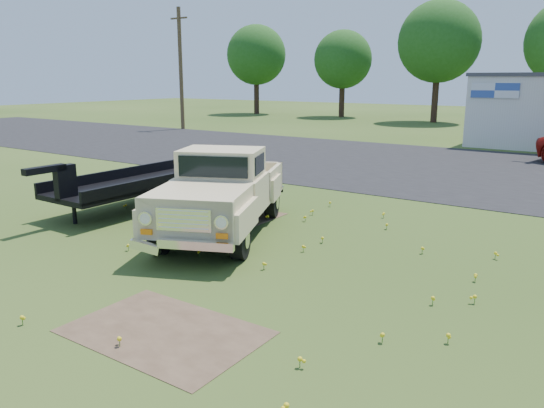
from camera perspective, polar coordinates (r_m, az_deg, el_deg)
The scene contains 10 objects.
ground at distance 11.60m, azimuth -6.03°, elevation -6.07°, with size 140.00×140.00×0.00m, color #2B4616.
asphalt_lot at distance 24.66m, azimuth 17.17°, elevation 3.80°, with size 90.00×14.00×0.02m, color black.
dirt_patch_a at distance 8.64m, azimuth -11.46°, elevation -13.34°, with size 3.00×2.00×0.01m, color #4B3728.
dirt_patch_b at distance 15.41m, azimuth -3.29°, elevation -1.10°, with size 2.20×1.60×0.01m, color #4B3728.
utility_pole_west at distance 42.04m, azimuth -9.79°, elevation 14.21°, with size 1.60×0.30×9.00m.
treeline_a at distance 59.78m, azimuth -1.70°, elevation 15.72°, with size 6.40×6.40×9.52m.
treeline_b at distance 55.36m, azimuth 7.64°, elevation 15.14°, with size 5.76×5.76×8.57m.
treeline_c at distance 50.23m, azimuth 17.51°, elevation 16.31°, with size 7.04×7.04×10.47m.
vintage_pickup_truck at distance 13.32m, azimuth -5.38°, elevation 1.34°, with size 2.32×5.97×2.17m, color #CDBA8A, non-canonical shape.
flatbed_trailer at distance 16.58m, azimuth -14.05°, elevation 2.53°, with size 2.06×6.18×1.68m, color black, non-canonical shape.
Camera 1 is at (7.15, -8.29, 3.84)m, focal length 35.00 mm.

